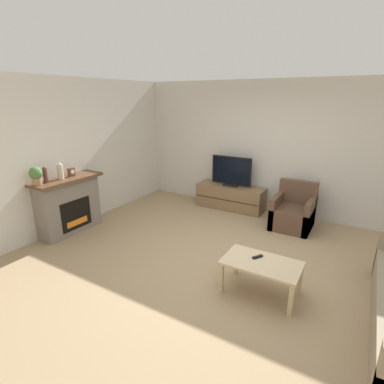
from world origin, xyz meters
TOP-DOWN VIEW (x-y plane):
  - ground_plane at (0.00, 0.00)m, footprint 24.00×24.00m
  - wall_back at (0.00, 2.46)m, footprint 12.00×0.06m
  - wall_left at (-3.03, 0.00)m, footprint 0.06×12.00m
  - fireplace at (-2.82, -0.44)m, footprint 0.48×1.23m
  - mantel_vase_left at (-2.80, -0.81)m, footprint 0.07×0.07m
  - mantel_vase_centre_left at (-2.80, -0.53)m, footprint 0.10×0.10m
  - mantel_clock at (-2.80, -0.31)m, footprint 0.08×0.11m
  - potted_plant at (-2.80, -0.96)m, footprint 0.20×0.20m
  - tv_stand at (-0.82, 2.16)m, footprint 1.48×0.48m
  - tv at (-0.82, 2.15)m, footprint 0.89×0.18m
  - armchair at (0.61, 1.83)m, footprint 0.70×0.76m
  - coffee_table at (0.73, -0.43)m, footprint 0.93×0.55m
  - remote at (0.65, -0.36)m, footprint 0.11×0.15m

SIDE VIEW (x-z plane):
  - ground_plane at x=0.00m, z-range 0.00..0.00m
  - tv_stand at x=-0.82m, z-range 0.00..0.51m
  - armchair at x=0.61m, z-range -0.14..0.70m
  - coffee_table at x=0.73m, z-range 0.16..0.59m
  - remote at x=0.65m, z-range 0.43..0.45m
  - fireplace at x=-2.82m, z-range 0.01..1.03m
  - tv at x=-0.82m, z-range 0.49..1.14m
  - mantel_clock at x=-2.80m, z-range 1.02..1.17m
  - mantel_vase_left at x=-2.80m, z-range 1.01..1.28m
  - mantel_vase_centre_left at x=-2.80m, z-range 1.01..1.29m
  - potted_plant at x=-2.80m, z-range 1.03..1.33m
  - wall_back at x=0.00m, z-range 0.00..2.70m
  - wall_left at x=-3.03m, z-range 0.00..2.70m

